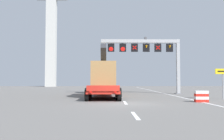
% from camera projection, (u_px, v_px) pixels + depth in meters
% --- Properties ---
extents(ground, '(112.00, 112.00, 0.00)m').
position_uv_depth(ground, '(125.00, 103.00, 17.17)').
color(ground, slate).
extents(lane_markings, '(0.20, 48.08, 0.01)m').
position_uv_depth(lane_markings, '(117.00, 92.00, 33.89)').
color(lane_markings, silver).
rests_on(lane_markings, ground).
extents(edge_line_right, '(0.20, 63.00, 0.01)m').
position_uv_depth(edge_line_right, '(167.00, 94.00, 29.26)').
color(edge_line_right, silver).
rests_on(edge_line_right, ground).
extents(overhead_lane_gantry, '(10.39, 0.90, 7.34)m').
position_uv_depth(overhead_lane_gantry, '(150.00, 50.00, 29.64)').
color(overhead_lane_gantry, '#9EA0A5').
rests_on(overhead_lane_gantry, ground).
extents(heavy_haul_truck_red, '(3.16, 14.09, 5.30)m').
position_uv_depth(heavy_haul_truck_red, '(104.00, 78.00, 26.54)').
color(heavy_haul_truck_red, red).
rests_on(heavy_haul_truck_red, ground).
extents(exit_sign_yellow, '(1.39, 0.15, 2.80)m').
position_uv_depth(exit_sign_yellow, '(223.00, 76.00, 20.97)').
color(exit_sign_yellow, '#9EA0A5').
rests_on(exit_sign_yellow, ground).
extents(crash_barrier_striped, '(1.02, 0.55, 0.90)m').
position_uv_depth(crash_barrier_striped, '(201.00, 96.00, 18.24)').
color(crash_barrier_striped, red).
rests_on(crash_barrier_striped, ground).
extents(bridge_pylon_distant, '(9.00, 2.00, 41.94)m').
position_uv_depth(bridge_pylon_distant, '(52.00, 13.00, 66.65)').
color(bridge_pylon_distant, '#B7B7B2').
rests_on(bridge_pylon_distant, ground).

